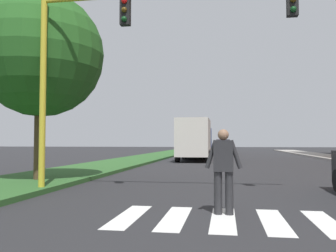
{
  "coord_description": "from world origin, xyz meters",
  "views": [
    {
      "loc": [
        -0.85,
        0.24,
        1.44
      ],
      "look_at": [
        -3.36,
        15.68,
        2.14
      ],
      "focal_mm": 37.77,
      "sensor_mm": 36.0,
      "label": 1
    }
  ],
  "objects_px": {
    "traffic_light_gantry": "(123,38)",
    "sedan_distant": "(223,147)",
    "sedan_far_horizon": "(222,146)",
    "truck_box_delivery": "(195,139)",
    "pedestrian_performer": "(223,167)",
    "tree_mid": "(41,55)",
    "sedan_midblock": "(194,150)"
  },
  "relations": [
    {
      "from": "pedestrian_performer",
      "to": "sedan_distant",
      "type": "distance_m",
      "value": 34.35
    },
    {
      "from": "sedan_midblock",
      "to": "traffic_light_gantry",
      "type": "bearing_deg",
      "value": -90.44
    },
    {
      "from": "sedan_far_horizon",
      "to": "truck_box_delivery",
      "type": "bearing_deg",
      "value": -93.96
    },
    {
      "from": "pedestrian_performer",
      "to": "sedan_distant",
      "type": "xyz_separation_m",
      "value": [
        -0.2,
        34.35,
        -0.14
      ]
    },
    {
      "from": "tree_mid",
      "to": "truck_box_delivery",
      "type": "xyz_separation_m",
      "value": [
        4.09,
        15.25,
        -2.86
      ]
    },
    {
      "from": "sedan_distant",
      "to": "sedan_far_horizon",
      "type": "bearing_deg",
      "value": 91.38
    },
    {
      "from": "tree_mid",
      "to": "sedan_midblock",
      "type": "distance_m",
      "value": 19.96
    },
    {
      "from": "tree_mid",
      "to": "sedan_far_horizon",
      "type": "xyz_separation_m",
      "value": [
        5.87,
        40.98,
        -3.74
      ]
    },
    {
      "from": "sedan_midblock",
      "to": "sedan_far_horizon",
      "type": "distance_m",
      "value": 21.84
    },
    {
      "from": "tree_mid",
      "to": "traffic_light_gantry",
      "type": "height_order",
      "value": "tree_mid"
    },
    {
      "from": "sedan_midblock",
      "to": "sedan_far_horizon",
      "type": "bearing_deg",
      "value": 84.35
    },
    {
      "from": "pedestrian_performer",
      "to": "traffic_light_gantry",
      "type": "bearing_deg",
      "value": 140.31
    },
    {
      "from": "tree_mid",
      "to": "traffic_light_gantry",
      "type": "bearing_deg",
      "value": -28.78
    },
    {
      "from": "tree_mid",
      "to": "pedestrian_performer",
      "type": "height_order",
      "value": "tree_mid"
    },
    {
      "from": "pedestrian_performer",
      "to": "truck_box_delivery",
      "type": "bearing_deg",
      "value": 96.56
    },
    {
      "from": "sedan_far_horizon",
      "to": "traffic_light_gantry",
      "type": "bearing_deg",
      "value": -93.08
    },
    {
      "from": "pedestrian_performer",
      "to": "sedan_far_horizon",
      "type": "height_order",
      "value": "pedestrian_performer"
    },
    {
      "from": "sedan_midblock",
      "to": "tree_mid",
      "type": "bearing_deg",
      "value": -100.95
    },
    {
      "from": "traffic_light_gantry",
      "to": "sedan_distant",
      "type": "bearing_deg",
      "value": 85.41
    },
    {
      "from": "pedestrian_performer",
      "to": "sedan_distant",
      "type": "height_order",
      "value": "sedan_distant"
    },
    {
      "from": "traffic_light_gantry",
      "to": "sedan_far_horizon",
      "type": "relative_size",
      "value": 2.01
    },
    {
      "from": "sedan_midblock",
      "to": "sedan_distant",
      "type": "height_order",
      "value": "sedan_distant"
    },
    {
      "from": "sedan_midblock",
      "to": "truck_box_delivery",
      "type": "height_order",
      "value": "truck_box_delivery"
    },
    {
      "from": "sedan_midblock",
      "to": "pedestrian_performer",
      "type": "bearing_deg",
      "value": -83.66
    },
    {
      "from": "traffic_light_gantry",
      "to": "sedan_distant",
      "type": "relative_size",
      "value": 1.78
    },
    {
      "from": "traffic_light_gantry",
      "to": "sedan_far_horizon",
      "type": "xyz_separation_m",
      "value": [
        2.31,
        42.94,
        -3.58
      ]
    },
    {
      "from": "sedan_midblock",
      "to": "sedan_far_horizon",
      "type": "relative_size",
      "value": 1.08
    },
    {
      "from": "tree_mid",
      "to": "sedan_midblock",
      "type": "xyz_separation_m",
      "value": [
        3.73,
        19.25,
        -3.73
      ]
    },
    {
      "from": "sedan_midblock",
      "to": "sedan_far_horizon",
      "type": "xyz_separation_m",
      "value": [
        2.15,
        21.73,
        -0.0
      ]
    },
    {
      "from": "sedan_distant",
      "to": "truck_box_delivery",
      "type": "bearing_deg",
      "value": -97.84
    },
    {
      "from": "sedan_midblock",
      "to": "sedan_far_horizon",
      "type": "height_order",
      "value": "sedan_midblock"
    },
    {
      "from": "tree_mid",
      "to": "truck_box_delivery",
      "type": "height_order",
      "value": "tree_mid"
    }
  ]
}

